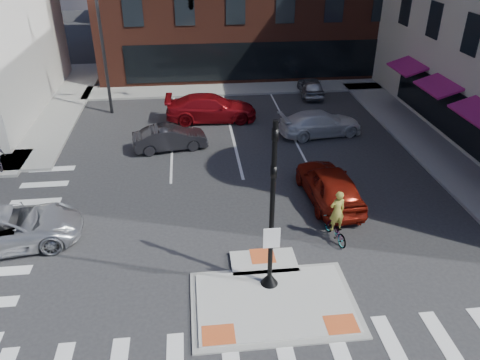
{
  "coord_description": "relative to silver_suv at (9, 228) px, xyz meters",
  "views": [
    {
      "loc": [
        -2.37,
        -11.74,
        11.0
      ],
      "look_at": [
        -0.56,
        4.41,
        2.0
      ],
      "focal_mm": 35.0,
      "sensor_mm": 36.0,
      "label": 1
    }
  ],
  "objects": [
    {
      "name": "white_pickup",
      "position": [
        14.62,
        9.14,
        -0.05
      ],
      "size": [
        5.07,
        2.6,
        1.41
      ],
      "primitive_type": "imported",
      "rotation": [
        0.0,
        0.0,
        1.7
      ],
      "color": "silver",
      "rests_on": "ground"
    },
    {
      "name": "bg_car_dark",
      "position": [
        5.94,
        8.09,
        -0.09
      ],
      "size": [
        4.18,
        2.02,
        1.32
      ],
      "primitive_type": "imported",
      "rotation": [
        0.0,
        0.0,
        1.73
      ],
      "color": "#242328",
      "rests_on": "ground"
    },
    {
      "name": "ground",
      "position": [
        9.5,
        -3.86,
        -0.75
      ],
      "size": [
        120.0,
        120.0,
        0.0
      ],
      "primitive_type": "plane",
      "color": "#28282B",
      "rests_on": "ground"
    },
    {
      "name": "bg_car_red",
      "position": [
        8.42,
        12.14,
        0.06
      ],
      "size": [
        5.69,
        2.47,
        1.63
      ],
      "primitive_type": "imported",
      "rotation": [
        0.0,
        0.0,
        1.54
      ],
      "color": "maroon",
      "rests_on": "ground"
    },
    {
      "name": "bg_car_silver",
      "position": [
        15.79,
        16.14,
        -0.1
      ],
      "size": [
        1.8,
        3.91,
        1.3
      ],
      "primitive_type": "imported",
      "rotation": [
        0.0,
        0.0,
        3.07
      ],
      "color": "#A2A4A9",
      "rests_on": "ground"
    },
    {
      "name": "sidewalk_e",
      "position": [
        20.3,
        6.14,
        -0.68
      ],
      "size": [
        3.0,
        24.0,
        0.15
      ],
      "primitive_type": "cube",
      "color": "gray",
      "rests_on": "ground"
    },
    {
      "name": "signal_pole",
      "position": [
        9.5,
        -3.46,
        1.6
      ],
      "size": [
        0.6,
        0.6,
        5.98
      ],
      "color": "black",
      "rests_on": "refuge_island"
    },
    {
      "name": "cyclist",
      "position": [
        12.5,
        -1.06,
        -0.02
      ],
      "size": [
        0.92,
        1.79,
        2.17
      ],
      "rotation": [
        0.0,
        0.0,
        3.34
      ],
      "color": "#3F3F44",
      "rests_on": "ground"
    },
    {
      "name": "mast_arm_signal",
      "position": [
        6.03,
        14.14,
        5.46
      ],
      "size": [
        6.1,
        2.24,
        8.0
      ],
      "color": "black",
      "rests_on": "ground"
    },
    {
      "name": "red_sedan",
      "position": [
        13.05,
        1.81,
        0.08
      ],
      "size": [
        2.25,
        4.99,
        1.66
      ],
      "primitive_type": "imported",
      "rotation": [
        0.0,
        0.0,
        3.2
      ],
      "color": "maroon",
      "rests_on": "ground"
    },
    {
      "name": "silver_suv",
      "position": [
        0.0,
        0.0,
        0.0
      ],
      "size": [
        5.74,
        3.33,
        1.5
      ],
      "primitive_type": "imported",
      "rotation": [
        0.0,
        0.0,
        1.73
      ],
      "color": "silver",
      "rests_on": "ground"
    },
    {
      "name": "sidewalk_n",
      "position": [
        12.5,
        18.14,
        -0.68
      ],
      "size": [
        26.0,
        3.0,
        0.15
      ],
      "primitive_type": "cube",
      "color": "gray",
      "rests_on": "ground"
    },
    {
      "name": "refuge_island",
      "position": [
        9.5,
        -4.12,
        -0.7
      ],
      "size": [
        5.4,
        4.65,
        0.13
      ],
      "color": "gray",
      "rests_on": "ground"
    }
  ]
}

